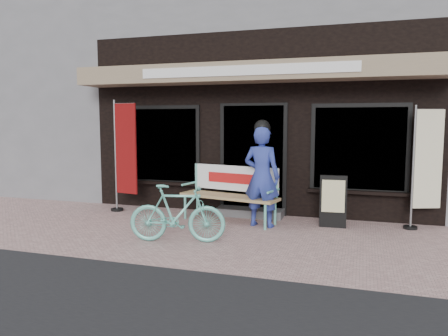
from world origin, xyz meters
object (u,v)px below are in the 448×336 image
(nobori_red, at_px, (124,155))
(bench, at_px, (231,189))
(nobori_cream, at_px, (425,166))
(person, at_px, (262,174))
(menu_stand, at_px, (333,201))
(bicycle, at_px, (177,213))

(nobori_red, bearing_deg, bench, 8.16)
(nobori_cream, bearing_deg, bench, 166.36)
(bench, distance_m, nobori_red, 2.36)
(bench, height_order, person, person)
(menu_stand, bearing_deg, nobori_red, 175.67)
(bench, height_order, menu_stand, bench)
(nobori_cream, bearing_deg, nobori_red, 162.48)
(person, xyz_separation_m, nobori_cream, (2.69, 0.67, 0.17))
(bench, distance_m, bicycle, 1.68)
(nobori_red, bearing_deg, nobori_cream, 13.83)
(bench, bearing_deg, nobori_red, -169.65)
(bicycle, distance_m, menu_stand, 2.77)
(bicycle, bearing_deg, nobori_red, 35.42)
(bicycle, height_order, menu_stand, menu_stand)
(bench, bearing_deg, nobori_cream, 19.90)
(bicycle, distance_m, nobori_red, 2.67)
(nobori_cream, bearing_deg, bicycle, -171.91)
(nobori_red, xyz_separation_m, menu_stand, (4.13, -0.05, -0.70))
(bench, xyz_separation_m, bicycle, (-0.38, -1.63, -0.15))
(nobori_cream, distance_m, menu_stand, 1.66)
(bench, relative_size, menu_stand, 2.11)
(nobori_red, height_order, nobori_cream, nobori_red)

